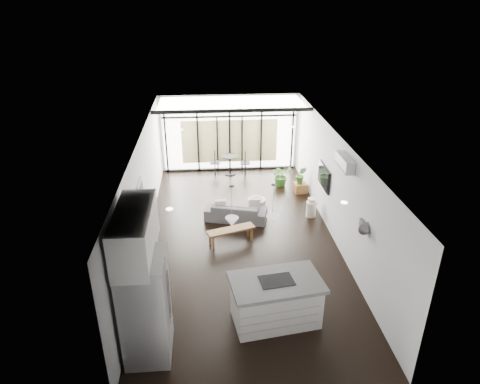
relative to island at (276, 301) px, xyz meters
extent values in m
cube|color=black|center=(-0.43, 3.22, -0.49)|extent=(5.00, 10.00, 0.00)
cube|color=silver|center=(-0.43, 3.22, 2.31)|extent=(5.00, 10.00, 0.00)
cube|color=silver|center=(-2.93, 3.22, 0.91)|extent=(0.02, 10.00, 2.80)
cube|color=silver|center=(2.07, 3.22, 0.91)|extent=(0.02, 10.00, 2.80)
cube|color=silver|center=(-0.43, 8.22, 0.91)|extent=(5.00, 0.02, 2.80)
cube|color=silver|center=(-0.43, -1.78, 0.91)|extent=(5.00, 0.02, 2.80)
cube|color=black|center=(-0.43, 8.10, 0.91)|extent=(5.00, 0.20, 2.80)
cube|color=silver|center=(-0.43, 7.22, 2.28)|extent=(4.70, 1.90, 0.06)
cube|color=beige|center=(-0.43, 8.17, 0.61)|extent=(3.50, 0.02, 1.60)
cube|color=silver|center=(0.00, 0.00, 0.00)|extent=(1.93, 1.31, 0.98)
cube|color=black|center=(0.00, 0.00, 0.50)|extent=(0.72, 0.53, 0.01)
cube|color=#A6A6AB|center=(-2.45, -0.63, 0.55)|extent=(0.80, 1.00, 2.07)
cube|color=silver|center=(-2.60, 0.17, 0.76)|extent=(0.65, 0.68, 2.51)
cube|color=silver|center=(-2.55, -0.28, 1.86)|extent=(0.62, 1.75, 0.86)
cone|color=silver|center=(-0.83, 0.57, 1.53)|extent=(0.26, 0.26, 0.18)
cone|color=silver|center=(-0.03, 0.57, 1.53)|extent=(0.26, 0.26, 0.18)
imported|color=#535356|center=(-0.48, 4.28, -0.14)|extent=(1.85, 0.96, 0.69)
cube|color=brown|center=(-0.71, 3.03, -0.28)|extent=(1.32, 0.72, 0.41)
cylinder|color=beige|center=(0.17, 4.71, -0.27)|extent=(0.64, 0.64, 0.43)
cube|color=brown|center=(1.79, 5.99, -0.34)|extent=(0.45, 0.45, 0.31)
imported|color=#346924|center=(1.23, 6.55, -0.19)|extent=(0.92, 0.97, 0.60)
imported|color=#346924|center=(1.79, 5.99, -0.05)|extent=(0.45, 0.66, 0.27)
cylinder|color=#F1E4CD|center=(1.76, 4.30, -0.20)|extent=(0.33, 0.33, 0.59)
cube|color=black|center=(-0.45, 7.70, -0.11)|extent=(1.65, 0.82, 0.76)
cube|color=black|center=(2.03, 4.22, 0.81)|extent=(0.05, 1.10, 0.65)
cube|color=silver|center=(1.95, 2.42, 1.96)|extent=(0.22, 0.90, 0.30)
cube|color=black|center=(-2.90, 2.72, 1.06)|extent=(0.04, 0.70, 0.90)
camera|label=1|loc=(-1.27, -6.71, 5.64)|focal=32.00mm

